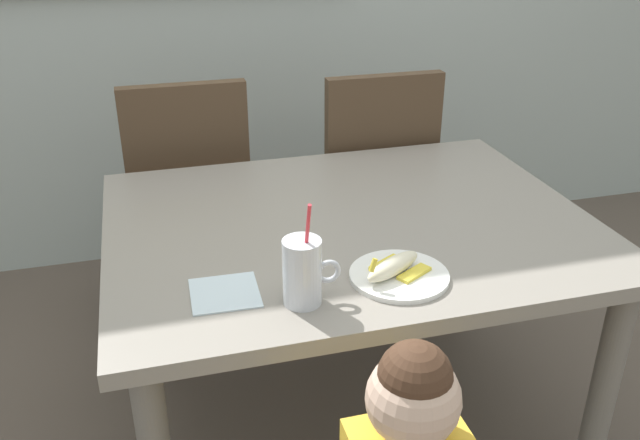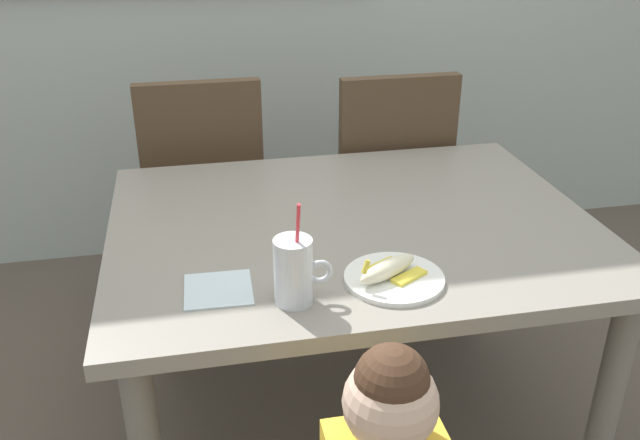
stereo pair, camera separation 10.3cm
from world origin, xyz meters
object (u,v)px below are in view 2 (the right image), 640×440
at_px(dining_chair_right, 386,178).
at_px(milk_cup, 294,275).
at_px(peeled_banana, 390,269).
at_px(paper_napkin, 218,289).
at_px(dining_table, 352,251).
at_px(dining_chair_left, 204,186).
at_px(snack_plate, 394,278).

xyz_separation_m(dining_chair_right, milk_cup, (-0.52, -1.04, 0.25)).
bearing_deg(peeled_banana, paper_napkin, 174.52).
bearing_deg(milk_cup, dining_table, 58.56).
height_order(dining_chair_left, milk_cup, milk_cup).
xyz_separation_m(dining_chair_right, snack_plate, (-0.29, -1.00, 0.19)).
xyz_separation_m(dining_chair_right, paper_napkin, (-0.68, -0.97, 0.18)).
bearing_deg(peeled_banana, dining_chair_right, 73.43).
bearing_deg(dining_chair_right, snack_plate, 74.03).
bearing_deg(dining_chair_left, milk_cup, 98.00).
relative_size(dining_table, milk_cup, 5.20).
bearing_deg(paper_napkin, peeled_banana, -5.48).
xyz_separation_m(dining_chair_left, paper_napkin, (-0.00, -1.03, 0.18)).
bearing_deg(dining_table, dining_chair_right, 66.05).
bearing_deg(dining_chair_left, dining_chair_right, 174.69).
height_order(milk_cup, snack_plate, milk_cup).
xyz_separation_m(dining_table, peeled_banana, (0.00, -0.32, 0.12)).
relative_size(peeled_banana, paper_napkin, 1.17).
xyz_separation_m(dining_table, paper_napkin, (-0.38, -0.28, 0.10)).
bearing_deg(snack_plate, dining_chair_right, 74.03).
distance_m(dining_table, milk_cup, 0.45).
xyz_separation_m(dining_table, milk_cup, (-0.22, -0.36, 0.16)).
height_order(dining_table, dining_chair_right, dining_chair_right).
height_order(dining_table, milk_cup, milk_cup).
bearing_deg(paper_napkin, dining_chair_left, 89.80).
relative_size(dining_chair_right, milk_cup, 3.86).
bearing_deg(dining_table, paper_napkin, -143.28).
bearing_deg(dining_chair_left, snack_plate, 110.18).
relative_size(dining_chair_left, peeled_banana, 5.48).
bearing_deg(peeled_banana, dining_chair_left, 109.69).
relative_size(dining_table, dining_chair_left, 1.35).
height_order(dining_chair_left, dining_chair_right, same).
height_order(dining_chair_left, paper_napkin, dining_chair_left).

